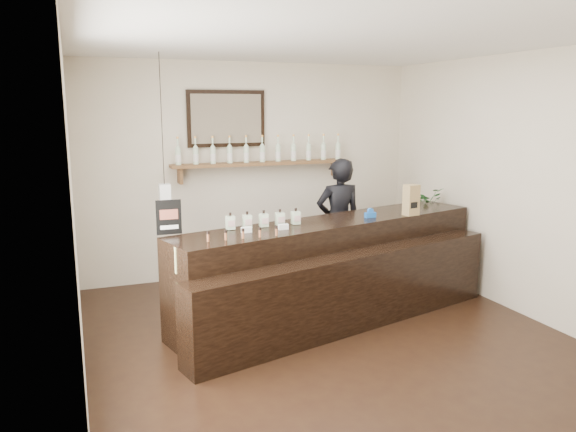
# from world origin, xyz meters

# --- Properties ---
(ground) EXTENTS (5.00, 5.00, 0.00)m
(ground) POSITION_xyz_m (0.00, 0.00, 0.00)
(ground) COLOR black
(ground) RESTS_ON ground
(room_shell) EXTENTS (5.00, 5.00, 5.00)m
(room_shell) POSITION_xyz_m (0.00, 0.00, 1.70)
(room_shell) COLOR beige
(room_shell) RESTS_ON ground
(back_wall_decor) EXTENTS (2.66, 0.96, 1.69)m
(back_wall_decor) POSITION_xyz_m (-0.15, 2.37, 1.76)
(back_wall_decor) COLOR brown
(back_wall_decor) RESTS_ON ground
(counter) EXTENTS (3.74, 1.88, 1.20)m
(counter) POSITION_xyz_m (0.32, 0.56, 0.48)
(counter) COLOR black
(counter) RESTS_ON ground
(promo_sign) EXTENTS (0.24, 0.03, 0.33)m
(promo_sign) POSITION_xyz_m (-1.41, 0.65, 1.20)
(promo_sign) COLOR black
(promo_sign) RESTS_ON counter
(paper_bag) EXTENTS (0.17, 0.14, 0.34)m
(paper_bag) POSITION_xyz_m (1.27, 0.65, 1.21)
(paper_bag) COLOR olive
(paper_bag) RESTS_ON counter
(tape_dispenser) EXTENTS (0.13, 0.05, 0.11)m
(tape_dispenser) POSITION_xyz_m (0.78, 0.69, 1.07)
(tape_dispenser) COLOR blue
(tape_dispenser) RESTS_ON counter
(side_cabinet) EXTENTS (0.42, 0.57, 0.81)m
(side_cabinet) POSITION_xyz_m (2.00, 1.37, 0.40)
(side_cabinet) COLOR brown
(side_cabinet) RESTS_ON ground
(potted_plant) EXTENTS (0.42, 0.38, 0.40)m
(potted_plant) POSITION_xyz_m (2.00, 1.37, 1.01)
(potted_plant) COLOR #245A26
(potted_plant) RESTS_ON side_cabinet
(shopkeeper) EXTENTS (0.69, 0.47, 1.82)m
(shopkeeper) POSITION_xyz_m (0.82, 1.55, 0.91)
(shopkeeper) COLOR black
(shopkeeper) RESTS_ON ground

